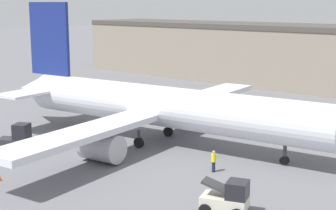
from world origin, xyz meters
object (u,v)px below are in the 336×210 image
at_px(ground_crew_worker, 214,161).
at_px(belt_loader_truck, 228,198).
at_px(airplane, 158,106).
at_px(baggage_tug, 17,140).

bearing_deg(ground_crew_worker, belt_loader_truck, 143.47).
height_order(airplane, ground_crew_worker, airplane).
height_order(baggage_tug, belt_loader_truck, baggage_tug).
bearing_deg(airplane, belt_loader_truck, -41.18).
xyz_separation_m(airplane, belt_loader_truck, (13.82, -9.08, -2.31)).
distance_m(airplane, ground_crew_worker, 9.53).
height_order(airplane, belt_loader_truck, airplane).
bearing_deg(belt_loader_truck, baggage_tug, 162.80).
bearing_deg(baggage_tug, belt_loader_truck, -26.63).
relative_size(airplane, ground_crew_worker, 22.31).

